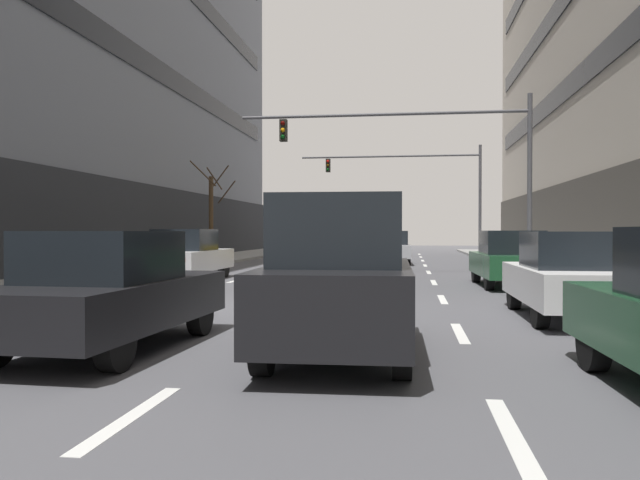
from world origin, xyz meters
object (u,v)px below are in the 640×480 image
car_driving_2 (391,248)px  traffic_signal_1 (423,179)px  car_driving_5 (108,291)px  traffic_signal_0 (435,149)px  street_tree_0 (212,213)px  taxi_driving_1 (326,248)px  car_parked_2 (510,259)px  car_parked_1 (570,276)px  car_driving_0 (300,240)px  car_driving_3 (187,255)px  car_driving_4 (341,277)px

car_driving_2 → traffic_signal_1: 9.42m
car_driving_5 → traffic_signal_0: bearing=72.3°
traffic_signal_1 → street_tree_0: (-11.14, -7.84, -2.32)m
taxi_driving_1 → car_parked_2: (6.94, -11.70, 0.02)m
car_driving_2 → car_parked_1: car_driving_2 is taller
car_driving_0 → car_parked_1: bearing=-71.0°
car_parked_2 → street_tree_0: 18.61m
car_parked_2 → traffic_signal_1: (-2.00, 20.89, 4.07)m
car_driving_2 → street_tree_0: 9.54m
car_driving_5 → car_parked_2: bearing=57.3°
car_driving_3 → car_driving_4: size_ratio=1.06×
car_driving_3 → car_driving_2: bearing=61.3°
car_driving_2 → car_driving_3: bearing=-118.7°
car_parked_1 → car_driving_5: bearing=-150.1°
car_driving_5 → car_parked_1: bearing=29.9°
traffic_signal_0 → street_tree_0: traffic_signal_0 is taller
car_parked_1 → traffic_signal_1: (-2.00, 27.76, 4.09)m
taxi_driving_1 → street_tree_0: 6.59m
car_driving_4 → car_parked_2: bearing=70.6°
car_driving_3 → car_parked_2: car_driving_3 is taller
car_driving_3 → traffic_signal_1: 21.91m
car_driving_5 → car_driving_0: bearing=95.3°
taxi_driving_1 → traffic_signal_0: traffic_signal_0 is taller
car_driving_4 → traffic_signal_0: traffic_signal_0 is taller
traffic_signal_1 → car_parked_2: bearing=-84.5°
taxi_driving_1 → car_parked_1: 19.82m
car_driving_4 → street_tree_0: size_ratio=0.83×
car_driving_2 → traffic_signal_1: bearing=77.9°
car_driving_0 → car_parked_2: car_driving_0 is taller
car_driving_0 → car_driving_3: size_ratio=0.98×
car_driving_0 → car_parked_1: 30.96m
car_driving_3 → car_driving_5: size_ratio=1.03×
car_driving_3 → car_parked_2: (10.15, -0.96, -0.02)m
car_driving_0 → traffic_signal_1: 9.04m
traffic_signal_0 → street_tree_0: size_ratio=2.11×
taxi_driving_1 → car_driving_5: size_ratio=0.97×
car_driving_4 → car_driving_5: (-3.17, -0.07, -0.22)m
car_driving_4 → car_driving_5: car_driving_4 is taller
taxi_driving_1 → car_driving_5: (-0.04, -22.59, 0.01)m
car_driving_4 → car_driving_5: size_ratio=0.97×
car_parked_2 → street_tree_0: bearing=135.2°
car_driving_3 → car_parked_2: 10.20m
taxi_driving_1 → car_parked_1: taxi_driving_1 is taller
car_driving_3 → car_driving_0: bearing=89.8°
car_driving_3 → car_parked_2: size_ratio=1.02×
car_driving_0 → street_tree_0: size_ratio=0.86×
car_driving_0 → car_parked_1: (10.06, -29.28, -0.27)m
car_driving_2 → traffic_signal_0: 8.77m
car_driving_2 → car_driving_3: (-6.37, -11.63, 0.02)m
car_driving_0 → car_driving_5: car_driving_0 is taller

